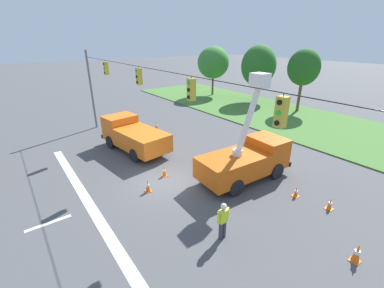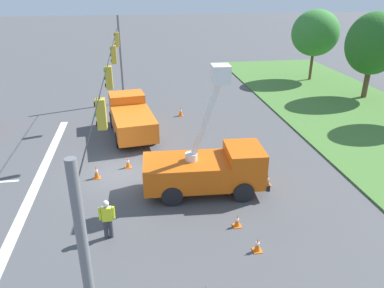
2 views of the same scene
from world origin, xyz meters
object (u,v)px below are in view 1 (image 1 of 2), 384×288
tree_centre (304,68)px  road_worker (223,219)px  traffic_cone_lane_edge_a (148,186)px  tree_far_west (213,63)px  traffic_cone_centre_line (296,192)px  traffic_cone_foreground_left (164,171)px  utility_truck_bucket_lift (247,158)px  tree_west (259,66)px  traffic_cone_far_right (276,160)px  traffic_cone_lane_edge_b (330,204)px  traffic_cone_foreground_right (157,126)px  utility_truck_support_near (133,135)px  traffic_cone_far_left (357,253)px

tree_centre → road_worker: (10.26, -21.55, -4.08)m
traffic_cone_lane_edge_a → tree_centre: bearing=102.6°
tree_far_west → traffic_cone_lane_edge_a: tree_far_west is taller
traffic_cone_centre_line → traffic_cone_foreground_left: bearing=-143.4°
traffic_cone_foreground_left → traffic_cone_lane_edge_a: (0.99, -1.66, 0.05)m
tree_centre → utility_truck_bucket_lift: 18.70m
tree_far_west → tree_west: tree_west is taller
traffic_cone_lane_edge_a → traffic_cone_centre_line: 8.25m
tree_far_west → traffic_cone_foreground_left: size_ratio=10.75×
road_worker → traffic_cone_far_right: 8.53m
utility_truck_bucket_lift → traffic_cone_lane_edge_b: 5.01m
traffic_cone_lane_edge_b → road_worker: bearing=-106.8°
traffic_cone_foreground_left → traffic_cone_far_right: (3.09, 7.15, -0.03)m
traffic_cone_centre_line → traffic_cone_far_right: bearing=142.2°
tree_centre → traffic_cone_foreground_right: tree_centre is taller
utility_truck_bucket_lift → traffic_cone_centre_line: 3.35m
utility_truck_support_near → traffic_cone_foreground_right: (-3.19, 3.77, -0.85)m
utility_truck_bucket_lift → utility_truck_support_near: bearing=-155.7°
utility_truck_support_near → traffic_cone_far_right: (8.12, 6.90, -0.93)m
tree_west → traffic_cone_foreground_left: tree_west is taller
traffic_cone_lane_edge_b → traffic_cone_far_left: bearing=-47.2°
traffic_cone_foreground_left → traffic_cone_lane_edge_b: bearing=32.3°
tree_west → traffic_cone_far_right: tree_west is taller
tree_far_west → tree_west: (6.80, 2.01, -0.06)m
tree_far_west → traffic_cone_centre_line: tree_far_west is taller
road_worker → traffic_cone_lane_edge_a: size_ratio=2.39×
tree_centre → utility_truck_support_near: size_ratio=1.10×
traffic_cone_foreground_right → traffic_cone_lane_edge_a: traffic_cone_foreground_right is taller
tree_far_west → traffic_cone_foreground_left: 26.01m
traffic_cone_foreground_left → traffic_cone_foreground_right: traffic_cone_foreground_right is taller
traffic_cone_far_right → road_worker: bearing=-68.5°
utility_truck_support_near → road_worker: size_ratio=3.67×
tree_far_west → traffic_cone_far_right: 23.97m
traffic_cone_lane_edge_b → traffic_cone_centre_line: bearing=-167.7°
traffic_cone_far_left → traffic_cone_centre_line: bearing=151.9°
utility_truck_bucket_lift → traffic_cone_lane_edge_b: (4.77, 1.08, -1.06)m
traffic_cone_lane_edge_b → traffic_cone_foreground_right: bearing=-176.4°
traffic_cone_far_left → traffic_cone_lane_edge_a: bearing=-155.6°
tree_west → traffic_cone_lane_edge_b: size_ratio=12.00×
tree_west → traffic_cone_foreground_right: (2.30, -16.85, -4.39)m
utility_truck_bucket_lift → traffic_cone_lane_edge_b: bearing=12.7°
tree_west → traffic_cone_foreground_right: tree_west is taller
tree_centre → road_worker: tree_centre is taller
utility_truck_support_near → tree_west: bearing=104.9°
traffic_cone_foreground_left → traffic_cone_lane_edge_a: 1.93m
utility_truck_bucket_lift → road_worker: (3.02, -4.72, -0.35)m
tree_centre → road_worker: 24.22m
traffic_cone_far_left → traffic_cone_foreground_left: bearing=-166.1°
tree_centre → utility_truck_bucket_lift: tree_centre is taller
traffic_cone_far_right → utility_truck_bucket_lift: bearing=-88.2°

